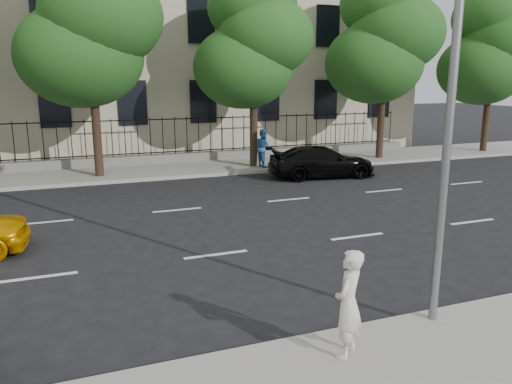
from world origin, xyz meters
TOP-DOWN VIEW (x-y plane):
  - ground at (0.00, 0.00)m, footprint 120.00×120.00m
  - far_sidewalk at (0.00, 14.00)m, footprint 60.00×4.00m
  - lane_markings at (0.00, 4.75)m, footprint 49.60×4.62m
  - iron_fence at (0.00, 15.70)m, footprint 30.00×0.50m
  - street_light at (2.50, -1.77)m, footprint 0.25×3.32m
  - tree_c at (-1.96, 13.36)m, footprint 5.89×5.50m
  - tree_d at (5.04, 13.36)m, footprint 5.34×4.94m
  - tree_e at (12.04, 13.36)m, footprint 5.71×5.31m
  - tree_f at (19.04, 13.36)m, footprint 5.52×5.12m
  - black_sedan at (7.05, 10.24)m, footprint 4.85×2.44m
  - woman_near at (0.50, -2.78)m, footprint 0.72×0.70m
  - pedestrian_far at (5.30, 12.72)m, footprint 0.77×0.94m

SIDE VIEW (x-z plane):
  - ground at x=0.00m, z-range 0.00..0.00m
  - lane_markings at x=0.00m, z-range 0.00..0.01m
  - far_sidewalk at x=0.00m, z-range 0.00..0.15m
  - iron_fence at x=0.00m, z-range -0.45..1.75m
  - black_sedan at x=7.05m, z-range 0.00..1.35m
  - woman_near at x=0.50m, z-range 0.15..1.82m
  - pedestrian_far at x=5.30m, z-range 0.15..1.92m
  - street_light at x=2.50m, z-range 1.12..9.17m
  - tree_d at x=5.04m, z-range 1.42..10.26m
  - tree_f at x=19.04m, z-range 1.37..10.38m
  - tree_e at x=12.04m, z-range 1.47..10.93m
  - tree_c at x=-1.96m, z-range 1.51..11.31m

